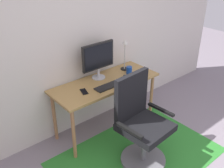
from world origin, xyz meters
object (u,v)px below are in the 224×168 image
Objects in this scene: desk at (106,87)px; cell_phone at (84,92)px; monitor at (98,58)px; desk_lamp at (125,51)px; computer_mouse at (126,76)px; office_chair at (141,128)px; keyboard at (110,85)px; coffee_cup at (129,70)px.

cell_phone is (-0.37, -0.04, 0.08)m from desk.
monitor reaches higher than desk_lamp.
desk_lamp is (0.45, 0.13, 0.35)m from desk.
office_chair reaches higher than computer_mouse.
desk_lamp is at bearing 28.23° from cell_phone.
cell_phone is 0.88m from desk_lamp.
office_chair is (-0.06, -0.61, -0.28)m from keyboard.
desk is at bearing 77.15° from keyboard.
monitor is 0.49m from coffee_cup.
desk_lamp is (0.48, 0.26, 0.26)m from keyboard.
coffee_cup is at bearing 17.76° from cell_phone.
monitor is at bearing 79.95° from office_chair.
monitor is 4.67× the size of computer_mouse.
coffee_cup reaches higher than cell_phone.
desk_lamp is at bearing 15.61° from desk.
office_chair is at bearing -124.03° from coffee_cup.
desk is 0.58m from desk_lamp.
cell_phone is at bearing 176.35° from computer_mouse.
computer_mouse is at bearing 12.92° from cell_phone.
cell_phone is at bearing 107.58° from office_chair.
monitor is 0.40m from keyboard.
computer_mouse is 0.66m from cell_phone.
coffee_cup is at bearing 51.61° from office_chair.
desk_lamp is at bearing 28.46° from keyboard.
keyboard is at bearing 1.65° from cell_phone.
office_chair is at bearing -96.79° from desk.
desk is at bearing 175.98° from coffee_cup.
office_chair reaches higher than cell_phone.
computer_mouse is at bearing -39.16° from monitor.
cell_phone is (-0.34, 0.09, -0.00)m from keyboard.
coffee_cup is at bearing 14.05° from keyboard.
desk is 0.42m from coffee_cup.
monitor is at bearing 43.80° from cell_phone.
office_chair is (-0.09, -0.74, -0.19)m from desk.
keyboard is (-0.03, -0.13, 0.09)m from desk.
monitor is 1.05m from office_chair.
computer_mouse is 0.13m from coffee_cup.
keyboard is 0.44m from coffee_cup.
desk is at bearing 78.85° from office_chair.
office_chair is (-0.48, -0.72, -0.32)m from coffee_cup.
computer_mouse is 0.81m from office_chair.
desk is 0.31m from computer_mouse.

